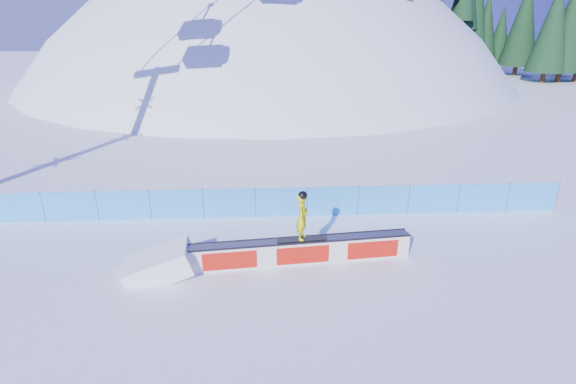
{
  "coord_description": "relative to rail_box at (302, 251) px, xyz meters",
  "views": [
    {
      "loc": [
        -0.56,
        -11.39,
        7.56
      ],
      "look_at": [
        0.21,
        3.36,
        1.5
      ],
      "focal_mm": 28.0,
      "sensor_mm": 36.0,
      "label": 1
    }
  ],
  "objects": [
    {
      "name": "rail_box",
      "position": [
        0.0,
        0.0,
        0.0
      ],
      "size": [
        7.03,
        1.17,
        0.84
      ],
      "rotation": [
        0.0,
        0.0,
        0.1
      ],
      "color": "silver",
      "rests_on": "ground"
    },
    {
      "name": "snow_hill",
      "position": [
        -0.52,
        40.96,
        -18.41
      ],
      "size": [
        64.0,
        64.0,
        64.0
      ],
      "color": "white",
      "rests_on": "ground"
    },
    {
      "name": "snowboarder",
      "position": [
        0.01,
        0.0,
        1.23
      ],
      "size": [
        1.58,
        0.62,
        1.63
      ],
      "rotation": [
        0.0,
        0.0,
        1.32
      ],
      "color": "black",
      "rests_on": "rail_box"
    },
    {
      "name": "ground",
      "position": [
        -0.52,
        -1.04,
        -0.41
      ],
      "size": [
        160.0,
        160.0,
        0.0
      ],
      "primitive_type": "plane",
      "color": "white",
      "rests_on": "ground"
    },
    {
      "name": "safety_fence",
      "position": [
        -0.52,
        3.46,
        0.19
      ],
      "size": [
        22.05,
        0.05,
        1.3
      ],
      "color": "#2D92EF",
      "rests_on": "ground"
    },
    {
      "name": "snow_ramp",
      "position": [
        -4.36,
        -0.43,
        -0.41
      ],
      "size": [
        2.23,
        1.52,
        1.32
      ],
      "primitive_type": null,
      "rotation": [
        0.0,
        -0.31,
        0.1
      ],
      "color": "white",
      "rests_on": "ground"
    }
  ]
}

